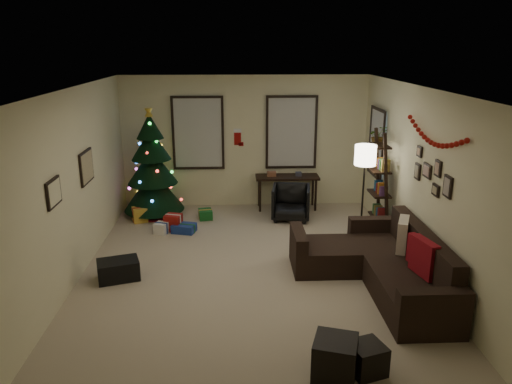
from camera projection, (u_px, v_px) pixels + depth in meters
floor at (251, 280)px, 7.15m from camera, size 7.00×7.00×0.00m
ceiling at (250, 91)px, 6.37m from camera, size 7.00×7.00×0.00m
wall_back at (245, 142)px, 10.11m from camera, size 5.00×0.00×5.00m
wall_front at (268, 335)px, 3.41m from camera, size 5.00×0.00×5.00m
wall_left at (66, 193)px, 6.65m from camera, size 0.00×7.00×7.00m
wall_right at (430, 188)px, 6.86m from camera, size 0.00×7.00×7.00m
window_back_left at (198, 133)px, 9.98m from camera, size 1.05×0.06×1.50m
window_back_right at (291, 132)px, 10.06m from camera, size 1.05×0.06×1.50m
window_right_wall at (377, 143)px, 9.26m from camera, size 0.06×0.90×1.30m
christmas_tree at (152, 170)px, 9.64m from camera, size 1.18×1.18×2.20m
presents at (172, 221)px, 9.18m from camera, size 1.50×1.01×0.30m
sofa at (382, 266)px, 6.96m from camera, size 1.81×2.64×0.85m
pillow_red_a at (424, 257)px, 6.35m from camera, size 0.23×0.50×0.48m
pillow_red_b at (419, 252)px, 6.53m from camera, size 0.20×0.41×0.40m
pillow_cream at (403, 235)px, 7.15m from camera, size 0.30×0.48×0.47m
ottoman_near at (335, 357)px, 5.04m from camera, size 0.54×0.54×0.41m
ottoman_far at (367, 358)px, 5.09m from camera, size 0.43×0.43×0.32m
desk at (287, 180)px, 10.09m from camera, size 1.29×0.46×0.69m
desk_chair at (291, 202)px, 9.54m from camera, size 0.74×0.70×0.67m
bookshelf at (380, 186)px, 8.51m from camera, size 0.30×0.56×1.90m
potted_plant at (378, 133)px, 8.61m from camera, size 0.44×0.39×0.45m
floor_lamp at (365, 162)px, 8.18m from camera, size 0.36×0.36×1.69m
art_map at (86, 167)px, 7.52m from camera, size 0.04×0.60×0.50m
art_abstract at (54, 193)px, 6.14m from camera, size 0.04×0.45×0.35m
gallery at (432, 174)px, 6.73m from camera, size 0.03×1.25×0.54m
garland at (434, 135)px, 6.58m from camera, size 0.08×1.90×0.30m
stocking_left at (238, 137)px, 10.08m from camera, size 0.20×0.05×0.36m
stocking_right at (254, 134)px, 10.14m from camera, size 0.20×0.05×0.36m
storage_bin at (118, 270)px, 7.14m from camera, size 0.67×0.54×0.29m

